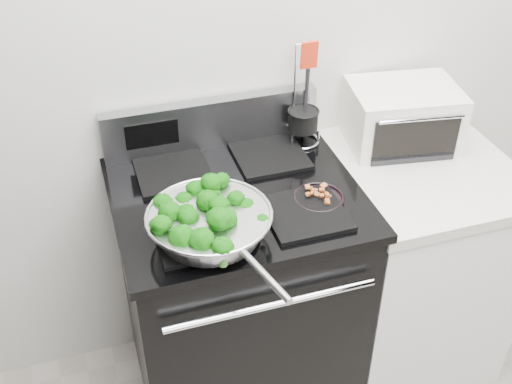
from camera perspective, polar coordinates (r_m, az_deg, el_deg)
name	(u,v)px	position (r m, az deg, el deg)	size (l,w,h in m)	color
back_wall	(292,25)	(2.23, 3.19, 14.64)	(4.00, 0.02, 2.70)	beige
gas_range	(238,296)	(2.36, -1.58, -9.18)	(0.79, 0.69, 1.13)	black
counter	(407,263)	(2.59, 13.24, -6.14)	(0.62, 0.68, 0.92)	white
skillet	(210,223)	(1.85, -4.12, -2.79)	(0.37, 0.57, 0.08)	silver
broccoli_pile	(209,217)	(1.84, -4.18, -2.26)	(0.29, 0.29, 0.10)	black
bacon_plate	(319,196)	(2.02, 5.61, -0.33)	(0.16, 0.16, 0.04)	black
utensil_holder	(303,125)	(2.28, 4.18, 5.94)	(0.13, 0.13, 0.39)	silver
toaster_oven	(402,116)	(2.38, 12.88, 6.61)	(0.42, 0.34, 0.22)	white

